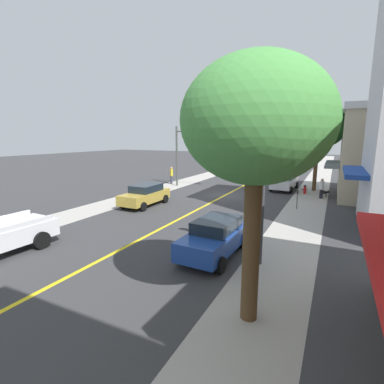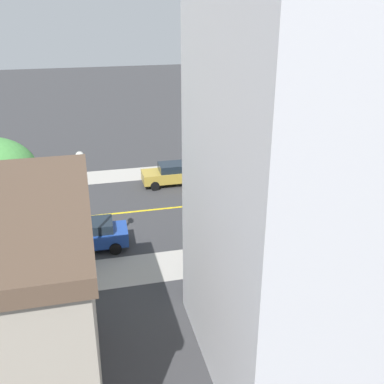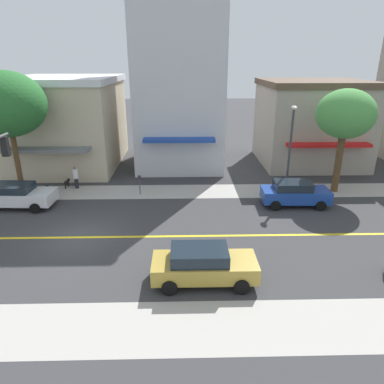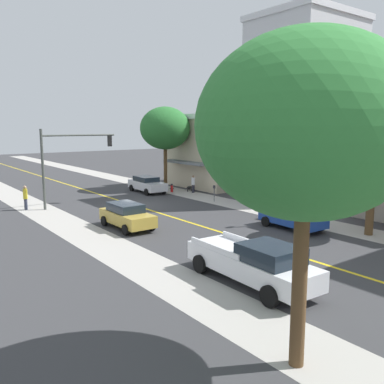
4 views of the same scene
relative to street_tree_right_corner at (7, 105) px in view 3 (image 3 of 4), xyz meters
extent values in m
plane|color=#38383A|center=(6.84, 5.86, -6.10)|extent=(140.00, 140.00, 0.00)
cube|color=#ADA8A0|center=(0.06, 5.86, -6.09)|extent=(2.77, 126.00, 0.01)
cube|color=#ADA8A0|center=(13.61, 5.86, -6.09)|extent=(2.77, 126.00, 0.01)
cube|color=yellow|center=(6.84, 5.86, -6.09)|extent=(0.20, 126.00, 0.00)
cube|color=beige|center=(-7.29, 1.45, -2.59)|extent=(10.56, 8.37, 7.02)
cube|color=silver|center=(-7.29, 1.45, 1.18)|extent=(10.86, 8.67, 0.50)
cube|color=slate|center=(-1.44, 1.45, -3.37)|extent=(1.15, 6.36, 0.24)
cube|color=silver|center=(-7.29, 11.10, 1.47)|extent=(8.25, 7.14, 15.14)
cube|color=#1E429E|center=(-2.63, 11.10, -2.96)|extent=(1.07, 5.42, 0.24)
cube|color=#A39989|center=(-7.29, 22.67, -2.74)|extent=(8.02, 8.47, 6.70)
cube|color=brown|center=(-7.29, 22.67, 0.86)|extent=(8.32, 8.77, 0.50)
cube|color=red|center=(-2.82, 22.67, -3.45)|extent=(0.93, 6.44, 0.24)
cylinder|color=brown|center=(0.00, 0.00, -3.97)|extent=(0.36, 0.36, 4.25)
ellipsoid|color=#286B2D|center=(0.00, 0.00, 0.02)|extent=(4.98, 4.98, 4.23)
cylinder|color=brown|center=(0.24, 22.20, -4.08)|extent=(0.47, 0.47, 4.02)
ellipsoid|color=#4C9947|center=(0.24, 22.20, -0.63)|extent=(3.83, 3.83, 3.26)
cylinder|color=red|center=(0.63, 2.04, -5.78)|extent=(0.24, 0.24, 0.64)
sphere|color=#232328|center=(0.63, 2.04, -5.39)|extent=(0.22, 0.22, 0.22)
cylinder|color=#232328|center=(0.46, 2.04, -5.75)|extent=(0.10, 0.10, 0.10)
cylinder|color=#232328|center=(0.80, 2.04, -5.75)|extent=(0.10, 0.10, 0.10)
cylinder|color=#4C4C51|center=(0.57, 8.37, -5.54)|extent=(0.07, 0.07, 1.11)
cube|color=#2D2D33|center=(0.57, 8.37, -4.85)|extent=(0.12, 0.18, 0.26)
cube|color=black|center=(7.62, 3.30, -0.98)|extent=(0.26, 0.32, 0.90)
sphere|color=red|center=(7.62, 3.30, -0.68)|extent=(0.20, 0.20, 0.20)
sphere|color=yellow|center=(7.62, 3.30, -0.98)|extent=(0.20, 0.20, 0.20)
sphere|color=green|center=(7.62, 3.30, -1.28)|extent=(0.20, 0.20, 0.20)
cylinder|color=#38383D|center=(0.79, 18.53, -3.20)|extent=(0.16, 0.16, 5.79)
ellipsoid|color=silver|center=(0.79, 18.53, -0.15)|extent=(0.70, 0.36, 0.24)
cube|color=silver|center=(2.63, 0.80, -5.40)|extent=(2.03, 4.83, 0.75)
cube|color=#19232D|center=(2.62, 0.56, -4.80)|extent=(1.71, 2.64, 0.46)
cylinder|color=black|center=(1.79, 2.41, -5.78)|extent=(0.25, 0.65, 0.64)
cylinder|color=black|center=(3.60, 2.33, -5.78)|extent=(0.25, 0.65, 0.64)
cylinder|color=black|center=(1.65, -0.72, -5.78)|extent=(0.25, 0.65, 0.64)
cube|color=#1E429E|center=(2.75, 18.56, -5.39)|extent=(1.89, 4.29, 0.78)
cube|color=#19232D|center=(2.74, 18.35, -4.75)|extent=(1.62, 2.34, 0.50)
cylinder|color=black|center=(1.92, 19.99, -5.78)|extent=(0.24, 0.65, 0.64)
cylinder|color=black|center=(3.67, 19.93, -5.78)|extent=(0.24, 0.65, 0.64)
cylinder|color=black|center=(1.83, 17.19, -5.78)|extent=(0.24, 0.65, 0.64)
cylinder|color=black|center=(3.57, 17.13, -5.78)|extent=(0.24, 0.65, 0.64)
cube|color=#B29338|center=(10.90, 12.27, -5.42)|extent=(1.77, 4.38, 0.72)
cube|color=#19232D|center=(10.90, 12.05, -4.79)|extent=(1.56, 2.36, 0.53)
cylinder|color=black|center=(10.01, 13.71, -5.78)|extent=(0.22, 0.64, 0.64)
cylinder|color=black|center=(11.78, 13.71, -5.78)|extent=(0.22, 0.64, 0.64)
cylinder|color=black|center=(10.01, 10.83, -5.78)|extent=(0.22, 0.64, 0.64)
cylinder|color=black|center=(11.78, 10.83, -5.78)|extent=(0.22, 0.64, 0.64)
cylinder|color=black|center=(-0.80, 3.60, -5.72)|extent=(0.27, 0.27, 0.76)
cylinder|color=silver|center=(-0.80, 3.60, -4.99)|extent=(0.36, 0.36, 0.70)
sphere|color=#936B4C|center=(-0.80, 3.60, -4.53)|extent=(0.22, 0.22, 0.22)
ellipsoid|color=black|center=(-0.95, 2.82, -5.70)|extent=(0.67, 0.37, 0.28)
sphere|color=black|center=(-1.30, 2.88, -5.62)|extent=(0.22, 0.22, 0.22)
cylinder|color=black|center=(-1.17, 2.86, -5.97)|extent=(0.10, 0.10, 0.26)
cylinder|color=black|center=(-0.73, 2.79, -5.97)|extent=(0.10, 0.10, 0.26)
camera|label=1|loc=(-1.60, 29.53, -1.04)|focal=26.95mm
camera|label=2|loc=(-19.52, 18.29, 6.29)|focal=42.77mm
camera|label=3|loc=(23.45, 11.44, 2.74)|focal=32.72mm
camera|label=4|loc=(22.84, 34.99, 0.28)|focal=38.83mm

